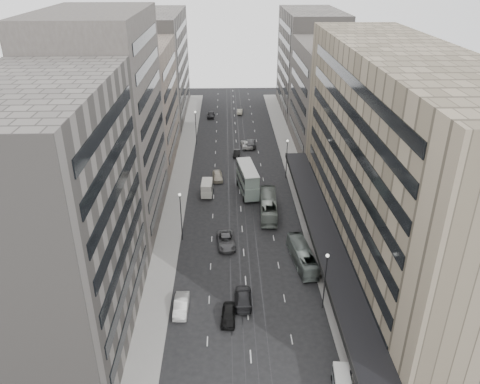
{
  "coord_description": "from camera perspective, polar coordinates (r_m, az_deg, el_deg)",
  "views": [
    {
      "loc": [
        -2.42,
        -52.03,
        40.5
      ],
      "look_at": [
        -0.24,
        18.7,
        5.06
      ],
      "focal_mm": 35.0,
      "sensor_mm": 36.0,
      "label": 1
    }
  ],
  "objects": [
    {
      "name": "sedan_0",
      "position": [
        60.15,
        -1.42,
        -14.75
      ],
      "size": [
        2.1,
        4.6,
        1.53
      ],
      "primitive_type": "imported",
      "rotation": [
        0.0,
        0.0,
        -0.07
      ],
      "color": "black",
      "rests_on": "ground"
    },
    {
      "name": "bus_far",
      "position": [
        82.15,
        3.5,
        -1.7
      ],
      "size": [
        3.41,
        11.7,
        3.22
      ],
      "primitive_type": "imported",
      "rotation": [
        0.0,
        0.0,
        3.08
      ],
      "color": "gray",
      "rests_on": "ground"
    },
    {
      "name": "sedan_3",
      "position": [
        62.57,
        0.4,
        -12.77
      ],
      "size": [
        2.31,
        5.6,
        1.62
      ],
      "primitive_type": "imported",
      "rotation": [
        0.0,
        0.0,
        3.14
      ],
      "color": "#252527",
      "rests_on": "ground"
    },
    {
      "name": "sedan_2",
      "position": [
        73.73,
        -1.71,
        -5.98
      ],
      "size": [
        3.21,
        6.04,
        1.62
      ],
      "primitive_type": "imported",
      "rotation": [
        0.0,
        0.0,
        0.09
      ],
      "color": "#4D4D4F",
      "rests_on": "ground"
    },
    {
      "name": "double_decker",
      "position": [
        88.89,
        0.93,
        1.59
      ],
      "size": [
        4.12,
        10.15,
        5.4
      ],
      "rotation": [
        0.0,
        0.0,
        0.13
      ],
      "color": "gray",
      "rests_on": "ground"
    },
    {
      "name": "sidewalk_right",
      "position": [
        99.28,
        6.75,
        2.39
      ],
      "size": [
        4.0,
        125.0,
        0.15
      ],
      "primitive_type": "cube",
      "color": "gray",
      "rests_on": "ground"
    },
    {
      "name": "sedan_9",
      "position": [
        137.69,
        -0.03,
        9.81
      ],
      "size": [
        1.75,
        4.33,
        1.4
      ],
      "primitive_type": "imported",
      "rotation": [
        0.0,
        0.0,
        3.08
      ],
      "color": "#B7B297",
      "rests_on": "ground"
    },
    {
      "name": "lamp_right_far",
      "position": [
        94.69,
        5.74,
        4.58
      ],
      "size": [
        0.44,
        0.44,
        8.32
      ],
      "color": "#262628",
      "rests_on": "ground"
    },
    {
      "name": "sedan_6",
      "position": [
        112.15,
        0.81,
        5.85
      ],
      "size": [
        2.92,
        5.67,
        1.53
      ],
      "primitive_type": "imported",
      "rotation": [
        0.0,
        0.0,
        3.21
      ],
      "color": "silver",
      "rests_on": "ground"
    },
    {
      "name": "pedestrian",
      "position": [
        54.08,
        13.22,
        -21.11
      ],
      "size": [
        0.82,
        0.73,
        1.89
      ],
      "primitive_type": "imported",
      "rotation": [
        0.0,
        0.0,
        3.65
      ],
      "color": "black",
      "rests_on": "sidewalk_right"
    },
    {
      "name": "sedan_5",
      "position": [
        107.03,
        -0.39,
        4.76
      ],
      "size": [
        1.76,
        4.15,
        1.33
      ],
      "primitive_type": "imported",
      "rotation": [
        0.0,
        0.0,
        -0.09
      ],
      "color": "black",
      "rests_on": "ground"
    },
    {
      "name": "building_right_mid",
      "position": [
        110.48,
        11.02,
        11.18
      ],
      "size": [
        15.0,
        28.0,
        24.0
      ],
      "primitive_type": "cube",
      "color": "#4A4540",
      "rests_on": "ground"
    },
    {
      "name": "sedan_8",
      "position": [
        134.54,
        -3.57,
        9.41
      ],
      "size": [
        2.13,
        4.93,
        1.66
      ],
      "primitive_type": "imported",
      "rotation": [
        0.0,
        0.0,
        -0.04
      ],
      "color": "#252427",
      "rests_on": "ground"
    },
    {
      "name": "department_store",
      "position": [
        69.47,
        18.51,
        3.59
      ],
      "size": [
        19.2,
        60.0,
        30.0
      ],
      "color": "gray",
      "rests_on": "ground"
    },
    {
      "name": "building_left_d",
      "position": [
        135.03,
        -10.2,
        14.89
      ],
      "size": [
        15.0,
        38.0,
        28.0
      ],
      "primitive_type": "cube",
      "color": "slate",
      "rests_on": "ground"
    },
    {
      "name": "panel_van",
      "position": [
        88.74,
        -4.05,
        0.51
      ],
      "size": [
        2.34,
        4.55,
        2.83
      ],
      "rotation": [
        0.0,
        0.0,
        -0.03
      ],
      "color": "beige",
      "rests_on": "ground"
    },
    {
      "name": "building_left_b",
      "position": [
        77.21,
        -16.14,
        7.83
      ],
      "size": [
        15.0,
        26.0,
        34.0
      ],
      "primitive_type": "cube",
      "color": "#4A4540",
      "rests_on": "ground"
    },
    {
      "name": "bus_near",
      "position": [
        69.85,
        7.61,
        -7.7
      ],
      "size": [
        3.48,
        10.27,
        2.8
      ],
      "primitive_type": "imported",
      "rotation": [
        0.0,
        0.0,
        3.25
      ],
      "color": "slate",
      "rests_on": "ground"
    },
    {
      "name": "lamp_left_near",
      "position": [
        73.47,
        -7.24,
        -2.34
      ],
      "size": [
        0.44,
        0.44,
        8.32
      ],
      "color": "#262628",
      "rests_on": "ground"
    },
    {
      "name": "lamp_right_near",
      "position": [
        60.04,
        10.39,
        -9.92
      ],
      "size": [
        0.44,
        0.44,
        8.32
      ],
      "color": "#262628",
      "rests_on": "ground"
    },
    {
      "name": "building_right_far",
      "position": [
        138.7,
        8.51,
        15.32
      ],
      "size": [
        15.0,
        32.0,
        28.0
      ],
      "primitive_type": "cube",
      "color": "slate",
      "rests_on": "ground"
    },
    {
      "name": "sidewalk_left",
      "position": [
        98.7,
        -7.18,
        2.21
      ],
      "size": [
        4.0,
        125.0,
        0.15
      ],
      "primitive_type": "cube",
      "color": "gray",
      "rests_on": "ground"
    },
    {
      "name": "vw_microbus",
      "position": [
        53.33,
        12.31,
        -21.74
      ],
      "size": [
        2.12,
        4.05,
        2.1
      ],
      "rotation": [
        0.0,
        0.0,
        -0.11
      ],
      "color": "#515658",
      "rests_on": "ground"
    },
    {
      "name": "sedan_4",
      "position": [
        95.2,
        -2.75,
        1.96
      ],
      "size": [
        2.4,
        5.13,
        1.7
      ],
      "primitive_type": "imported",
      "rotation": [
        0.0,
        0.0,
        0.08
      ],
      "color": "#B4AB95",
      "rests_on": "ground"
    },
    {
      "name": "building_left_a",
      "position": [
        54.34,
        -22.12,
        -3.54
      ],
      "size": [
        15.0,
        28.0,
        30.0
      ],
      "primitive_type": "cube",
      "color": "slate",
      "rests_on": "ground"
    },
    {
      "name": "sedan_1",
      "position": [
        61.85,
        -7.19,
        -13.55
      ],
      "size": [
        1.82,
        5.01,
        1.64
      ],
      "primitive_type": "imported",
      "rotation": [
        0.0,
        0.0,
        -0.02
      ],
      "color": "beige",
      "rests_on": "ground"
    },
    {
      "name": "building_left_c",
      "position": [
        103.72,
        -12.5,
        10.32
      ],
      "size": [
        15.0,
        28.0,
        25.0
      ],
      "primitive_type": "cube",
      "color": "gray",
      "rests_on": "ground"
    },
    {
      "name": "sedan_7",
      "position": [
        112.63,
        1.28,
        5.99
      ],
      "size": [
        2.41,
        5.9,
        1.71
      ],
      "primitive_type": "imported",
      "rotation": [
        0.0,
        0.0,
        3.14
      ],
      "color": "#4F4F51",
      "rests_on": "ground"
    },
    {
      "name": "ground",
      "position": [
        65.98,
        0.72,
        -11.26
      ],
      "size": [
        220.0,
        220.0,
        0.0
      ],
      "primitive_type": "plane",
      "color": "black",
      "rests_on": "ground"
    },
    {
      "name": "lamp_left_far",
      "position": [
        112.93,
        -5.43,
        8.28
      ],
      "size": [
        0.44,
        0.44,
        8.32
      ],
      "color": "#262628",
      "rests_on": "ground"
    }
  ]
}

